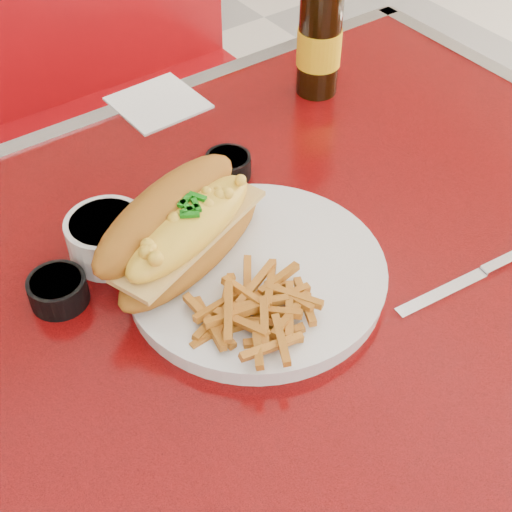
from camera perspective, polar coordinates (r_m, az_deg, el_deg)
diner_table at (r=0.94m, az=-0.86°, el=-8.80°), size 1.23×0.83×0.77m
booth_bench_far at (r=1.70m, az=-16.68°, el=3.07°), size 1.20×0.51×0.90m
dinner_plate at (r=0.81m, az=0.00°, el=-1.42°), size 0.31×0.31×0.02m
mac_hoagie at (r=0.79m, az=-5.94°, el=2.21°), size 0.25×0.18×0.10m
fries_pile at (r=0.74m, az=0.38°, el=-4.20°), size 0.14×0.14×0.03m
fork at (r=0.77m, az=-1.09°, el=-3.22°), size 0.02×0.14×0.00m
gravy_ramekin at (r=0.84m, az=-11.77°, el=1.51°), size 0.12×0.12×0.05m
sauce_cup_left at (r=0.81m, az=-15.57°, el=-2.59°), size 0.08×0.08×0.03m
sauce_cup_right at (r=0.95m, az=-2.24°, el=7.29°), size 0.08×0.08×0.03m
beer_bottle at (r=1.09m, az=5.15°, el=17.44°), size 0.08×0.08×0.26m
knife at (r=0.86m, az=17.29°, el=-1.45°), size 0.20×0.03×0.01m
paper_napkin at (r=1.11m, az=-7.84°, el=12.05°), size 0.13×0.13×0.00m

